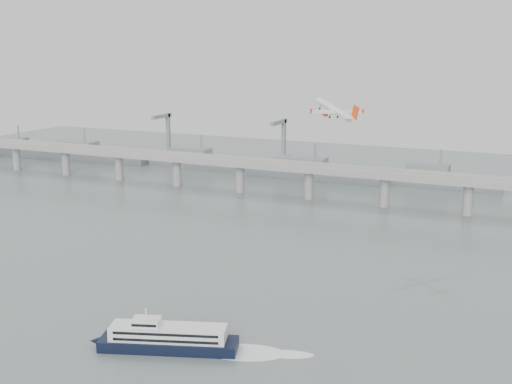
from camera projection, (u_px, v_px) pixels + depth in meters
The scene contains 5 objects.
ground at pixel (194, 314), 256.46m from camera, with size 900.00×900.00×0.00m, color slate.
bridge at pixel (352, 176), 430.15m from camera, with size 800.00×22.00×23.90m.
distant_fleet at pixel (193, 161), 554.11m from camera, with size 453.00×60.90×40.00m.
ferry at pixel (168, 338), 225.95m from camera, with size 72.72×32.00×14.23m.
airliner at pixel (335, 110), 319.33m from camera, with size 29.66×28.34×11.57m.
Camera 1 is at (123.36, -208.20, 99.23)m, focal length 48.00 mm.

